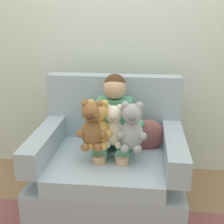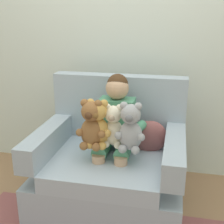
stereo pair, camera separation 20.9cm
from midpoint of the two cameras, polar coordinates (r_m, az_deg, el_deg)
ground_plane at (r=2.50m, az=2.09°, el=-17.27°), size 8.00×8.00×0.00m
back_wall at (r=2.77m, az=5.26°, el=15.00°), size 6.00×0.10×2.60m
armchair at (r=2.37m, az=2.37°, el=-10.51°), size 1.08×0.86×0.97m
seated_child at (r=2.24m, az=3.29°, el=-2.53°), size 0.45×0.39×0.82m
plush_honey at (r=2.08m, az=0.13°, el=-2.49°), size 0.20×0.17×0.34m
plush_brown at (r=2.06m, az=-0.97°, el=-2.63°), size 0.21×0.17×0.35m
plush_cream at (r=2.10m, az=3.09°, el=-2.80°), size 0.18×0.15×0.31m
plush_grey at (r=2.03m, az=6.43°, el=-3.16°), size 0.20×0.17×0.34m
throw_pillow at (r=2.35m, az=9.65°, el=-4.69°), size 0.28×0.16×0.26m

